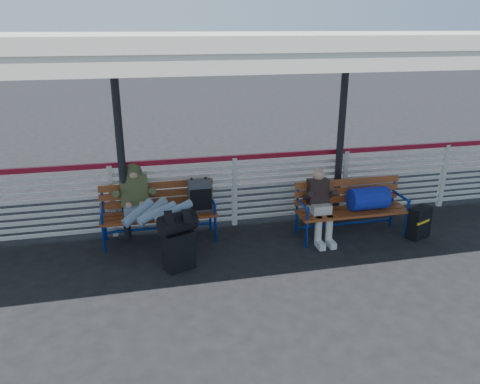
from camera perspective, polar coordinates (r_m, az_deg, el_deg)
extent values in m
plane|color=black|center=(6.47, 3.01, -10.55)|extent=(60.00, 60.00, 0.00)
cube|color=silver|center=(7.90, -0.68, 0.01)|extent=(12.00, 0.04, 1.04)
cube|color=maroon|center=(7.72, -0.70, 4.21)|extent=(12.00, 0.06, 0.08)
cube|color=silver|center=(6.47, 1.22, 18.10)|extent=(12.60, 3.60, 0.16)
cube|color=silver|center=(4.80, 6.54, 15.92)|extent=(12.60, 0.06, 0.30)
cylinder|color=black|center=(7.34, -14.38, 5.19)|extent=(0.12, 0.12, 3.00)
cylinder|color=black|center=(8.08, 12.18, 6.66)|extent=(0.12, 0.12, 3.00)
cube|color=black|center=(6.65, -7.45, -7.09)|extent=(0.47, 0.38, 0.56)
cylinder|color=black|center=(6.47, -7.62, -3.74)|extent=(0.58, 0.46, 0.29)
cube|color=brown|center=(7.43, -9.81, -2.82)|extent=(1.80, 0.50, 0.04)
cube|color=brown|center=(7.58, -10.06, -0.20)|extent=(1.80, 0.10, 0.40)
cylinder|color=#0D2E99|center=(7.35, -16.25, -5.52)|extent=(0.04, 0.04, 0.45)
cylinder|color=#0D2E99|center=(7.42, -3.04, -4.47)|extent=(0.04, 0.04, 0.45)
cylinder|color=#0D2E99|center=(7.70, -16.27, -2.55)|extent=(0.04, 0.04, 0.90)
cylinder|color=#0D2E99|center=(7.76, -3.68, -1.58)|extent=(0.04, 0.04, 0.90)
cube|color=#494B50|center=(7.41, -4.93, -0.43)|extent=(0.36, 0.22, 0.50)
cube|color=brown|center=(7.69, 13.61, -2.32)|extent=(1.80, 0.50, 0.04)
cube|color=brown|center=(7.81, 12.93, 0.20)|extent=(1.80, 0.10, 0.40)
cylinder|color=#0D2E99|center=(7.28, 8.12, -5.15)|extent=(0.04, 0.04, 0.45)
cylinder|color=#0D2E99|center=(8.02, 19.57, -3.75)|extent=(0.04, 0.04, 0.45)
cylinder|color=#0D2E99|center=(7.60, 6.95, -2.17)|extent=(0.04, 0.04, 0.90)
cylinder|color=#0D2E99|center=(8.31, 18.06, -1.10)|extent=(0.04, 0.04, 0.90)
cylinder|color=#10179A|center=(7.73, 15.39, -0.77)|extent=(0.62, 0.36, 0.36)
cube|color=#839AB1|center=(7.43, -12.56, -2.27)|extent=(0.36, 0.26, 0.18)
cube|color=#51572E|center=(7.53, -12.74, 0.12)|extent=(0.42, 0.38, 0.53)
sphere|color=#51572E|center=(7.54, -12.91, 2.38)|extent=(0.28, 0.28, 0.28)
sphere|color=tan|center=(7.50, -12.90, 2.22)|extent=(0.21, 0.21, 0.21)
cube|color=black|center=(6.36, -8.68, -3.10)|extent=(0.11, 0.27, 0.10)
cube|color=black|center=(6.38, -6.54, -2.93)|extent=(0.11, 0.27, 0.10)
cube|color=beige|center=(7.46, 9.76, -2.06)|extent=(0.30, 0.24, 0.16)
cube|color=black|center=(7.50, 9.47, 0.10)|extent=(0.32, 0.23, 0.42)
sphere|color=tan|center=(7.43, 9.53, 2.11)|extent=(0.19, 0.19, 0.19)
cylinder|color=beige|center=(7.39, 9.52, -4.71)|extent=(0.11, 0.11, 0.46)
cylinder|color=beige|center=(7.46, 10.80, -4.56)|extent=(0.11, 0.11, 0.46)
cube|color=silver|center=(7.39, 9.73, -6.36)|extent=(0.10, 0.24, 0.10)
cube|color=silver|center=(7.45, 11.01, -6.20)|extent=(0.10, 0.24, 0.10)
cube|color=black|center=(8.07, 20.99, -3.49)|extent=(0.43, 0.34, 0.52)
cube|color=yellow|center=(7.97, 21.48, -3.46)|extent=(0.29, 0.15, 0.04)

